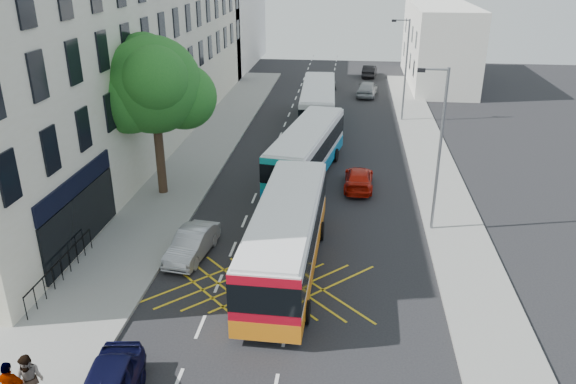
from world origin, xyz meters
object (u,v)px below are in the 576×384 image
(street_tree, at_px, (153,86))
(bus_far, at_px, (318,104))
(parked_car_silver, at_px, (192,244))
(distant_car_dark, at_px, (370,71))
(pedestrian_near, at_px, (30,381))
(lamp_far, at_px, (405,65))
(red_hatchback, at_px, (359,179))
(distant_car_silver, at_px, (367,89))
(bus_mid, at_px, (307,151))
(distant_car_grey, at_px, (324,81))
(bus_near, at_px, (286,236))
(lamp_near, at_px, (438,143))

(street_tree, height_order, bus_far, street_tree)
(parked_car_silver, bearing_deg, distant_car_dark, 85.64)
(bus_far, distance_m, pedestrian_near, 32.57)
(lamp_far, bearing_deg, red_hatchback, -103.32)
(distant_car_silver, distance_m, distant_car_dark, 9.43)
(lamp_far, relative_size, bus_far, 0.71)
(parked_car_silver, bearing_deg, lamp_far, 72.71)
(bus_mid, xyz_separation_m, distant_car_grey, (-0.26, 25.13, -0.95))
(street_tree, bearing_deg, distant_car_grey, 75.11)
(lamp_far, xyz_separation_m, red_hatchback, (-3.50, -14.80, -4.03))
(bus_near, distance_m, bus_mid, 11.44)
(distant_car_dark, bearing_deg, bus_near, 89.98)
(lamp_near, relative_size, bus_far, 0.71)
(street_tree, height_order, pedestrian_near, street_tree)
(lamp_far, distance_m, bus_far, 7.54)
(pedestrian_near, bearing_deg, lamp_near, 37.23)
(bus_near, xyz_separation_m, pedestrian_near, (-6.72, -8.94, -0.61))
(bus_mid, distance_m, pedestrian_near, 21.45)
(lamp_near, xyz_separation_m, parked_car_silver, (-11.10, -3.84, -3.98))
(street_tree, height_order, distant_car_grey, street_tree)
(distant_car_grey, bearing_deg, parked_car_silver, -104.34)
(lamp_near, bearing_deg, distant_car_grey, 102.30)
(lamp_near, distance_m, lamp_far, 20.00)
(bus_near, height_order, distant_car_silver, bus_near)
(bus_mid, relative_size, distant_car_dark, 2.79)
(street_tree, distance_m, distant_car_silver, 28.87)
(red_hatchback, bearing_deg, distant_car_dark, -90.86)
(bus_near, bearing_deg, lamp_far, 76.16)
(distant_car_grey, bearing_deg, lamp_near, -85.49)
(lamp_far, bearing_deg, street_tree, -130.81)
(lamp_far, bearing_deg, lamp_near, -90.00)
(lamp_far, height_order, bus_near, lamp_far)
(lamp_far, distance_m, red_hatchback, 15.73)
(lamp_near, relative_size, distant_car_dark, 2.00)
(bus_mid, height_order, parked_car_silver, bus_mid)
(street_tree, relative_size, bus_mid, 0.79)
(distant_car_dark, distance_m, pedestrian_near, 52.69)
(bus_mid, height_order, distant_car_dark, bus_mid)
(street_tree, bearing_deg, bus_far, 62.71)
(street_tree, height_order, lamp_near, street_tree)
(distant_car_dark, xyz_separation_m, pedestrian_near, (-11.21, -51.49, 0.37))
(red_hatchback, bearing_deg, pedestrian_near, 63.56)
(bus_near, xyz_separation_m, bus_far, (-0.07, 22.94, 0.02))
(lamp_far, bearing_deg, distant_car_grey, 120.17)
(distant_car_silver, height_order, distant_car_dark, distant_car_silver)
(lamp_near, height_order, parked_car_silver, lamp_near)
(bus_near, relative_size, red_hatchback, 2.74)
(bus_near, bearing_deg, distant_car_silver, 84.35)
(lamp_near, relative_size, distant_car_silver, 1.84)
(street_tree, height_order, red_hatchback, street_tree)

